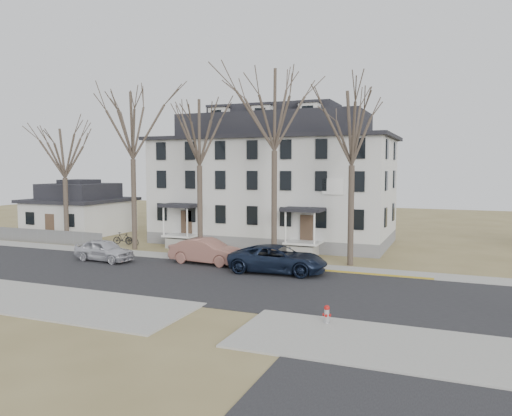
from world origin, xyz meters
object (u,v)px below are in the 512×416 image
at_px(tree_center, 274,104).
at_px(car_silver, 104,251).
at_px(car_navy, 278,260).
at_px(tree_far_left, 132,120).
at_px(tree_mid_left, 199,128).
at_px(bicycle_right, 123,239).
at_px(tree_bungalow, 64,150).
at_px(boarding_house, 274,181).
at_px(tree_mid_right, 352,122).
at_px(small_house, 80,211).
at_px(car_tan, 207,252).
at_px(fire_hydrant, 327,315).
at_px(bicycle_left, 132,240).

bearing_deg(tree_center, car_silver, -154.65).
bearing_deg(car_navy, tree_far_left, 69.14).
height_order(tree_mid_left, bicycle_right, tree_mid_left).
bearing_deg(car_silver, tree_bungalow, 63.27).
bearing_deg(tree_bungalow, boarding_house, 27.01).
height_order(tree_center, car_navy, tree_center).
distance_m(tree_center, tree_mid_right, 5.70).
distance_m(small_house, tree_mid_left, 19.53).
relative_size(tree_bungalow, car_silver, 2.39).
bearing_deg(tree_far_left, tree_bungalow, 180.00).
distance_m(tree_mid_right, bicycle_right, 21.82).
bearing_deg(bicycle_right, car_tan, -128.23).
bearing_deg(tree_mid_right, tree_center, 180.00).
bearing_deg(boarding_house, tree_mid_right, -43.81).
xyz_separation_m(tree_mid_right, car_navy, (-3.71, -4.20, -8.75)).
bearing_deg(car_silver, car_tan, -69.80).
xyz_separation_m(tree_mid_left, tree_mid_right, (11.50, 0.00, 0.00)).
distance_m(tree_mid_left, tree_mid_right, 11.50).
bearing_deg(small_house, bicycle_right, -28.42).
relative_size(tree_center, fire_hydrant, 17.76).
bearing_deg(tree_bungalow, tree_mid_left, 0.00).
bearing_deg(tree_bungalow, tree_center, 0.00).
bearing_deg(bicycle_right, tree_bungalow, 93.56).
height_order(tree_mid_left, tree_bungalow, tree_mid_left).
bearing_deg(tree_far_left, car_tan, -21.72).
xyz_separation_m(tree_bungalow, bicycle_left, (5.61, 1.60, -7.68)).
bearing_deg(car_tan, bicycle_left, 67.03).
bearing_deg(bicycle_left, car_tan, -100.10).
distance_m(tree_bungalow, car_silver, 12.10).
relative_size(tree_mid_left, car_silver, 2.82).
bearing_deg(tree_center, tree_far_left, 180.00).
bearing_deg(tree_far_left, fire_hydrant, -34.38).
xyz_separation_m(small_house, tree_far_left, (11.00, -6.20, 8.09)).
bearing_deg(tree_mid_right, boarding_house, 136.19).
distance_m(bicycle_right, fire_hydrant, 25.90).
bearing_deg(car_silver, tree_mid_left, -37.74).
bearing_deg(small_house, boarding_house, 5.59).
distance_m(car_navy, bicycle_left, 16.26).
xyz_separation_m(tree_center, car_silver, (-10.88, -5.16, -10.32)).
relative_size(car_silver, car_tan, 0.86).
bearing_deg(tree_bungalow, tree_far_left, 0.00).
bearing_deg(car_navy, small_house, 63.32).
bearing_deg(car_tan, tree_mid_left, 38.61).
relative_size(car_silver, fire_hydrant, 5.46).
bearing_deg(fire_hydrant, bicycle_right, 145.77).
relative_size(small_house, tree_center, 0.59).
bearing_deg(small_house, car_silver, -43.14).
relative_size(boarding_house, car_navy, 3.38).
relative_size(bicycle_left, fire_hydrant, 2.04).
relative_size(tree_far_left, bicycle_left, 8.13).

